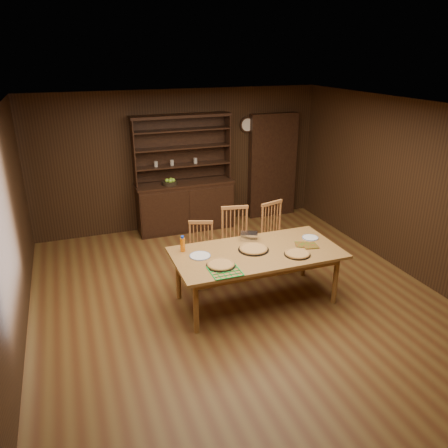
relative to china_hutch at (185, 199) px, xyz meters
name	(u,v)px	position (x,y,z in m)	size (l,w,h in m)	color
floor	(238,298)	(0.00, -2.75, -0.60)	(6.00, 6.00, 0.00)	brown
room_shell	(240,191)	(0.00, -2.75, 0.98)	(6.00, 6.00, 6.00)	silver
china_hutch	(185,199)	(0.00, 0.00, 0.00)	(1.84, 0.52, 2.17)	#321D10
doorway	(272,166)	(1.90, 0.15, 0.45)	(1.00, 0.18, 2.10)	#321D10
wall_clock	(247,125)	(1.35, 0.20, 1.30)	(0.30, 0.05, 0.30)	#321D10
dining_table	(257,256)	(0.21, -2.88, 0.09)	(2.23, 1.12, 0.75)	#A47639
chair_left	(201,251)	(-0.33, -2.07, -0.10)	(0.48, 0.47, 0.93)	#C28342
chair_center	(236,239)	(0.25, -2.01, -0.03)	(0.51, 0.49, 1.07)	#C28342
chair_right	(275,233)	(0.91, -2.01, -0.03)	(0.53, 0.52, 1.06)	#C28342
pizza_left	(221,265)	(-0.38, -3.10, 0.17)	(0.37, 0.37, 0.04)	black
pizza_right	(297,254)	(0.66, -3.15, 0.17)	(0.35, 0.35, 0.04)	black
pizza_center	(254,249)	(0.18, -2.82, 0.17)	(0.41, 0.41, 0.04)	black
cooling_rack	(225,271)	(-0.39, -3.26, 0.16)	(0.36, 0.36, 0.02)	green
plate_left	(200,256)	(-0.55, -2.76, 0.16)	(0.28, 0.28, 0.02)	white
plate_right	(310,238)	(1.10, -2.74, 0.16)	(0.23, 0.23, 0.02)	white
foil_dish	(249,236)	(0.27, -2.47, 0.20)	(0.24, 0.17, 0.10)	white
juice_bottle	(183,244)	(-0.71, -2.53, 0.26)	(0.06, 0.06, 0.22)	orange
pot_holder_a	(310,246)	(0.96, -2.97, 0.16)	(0.20, 0.20, 0.01)	#A41F12
pot_holder_b	(302,245)	(0.87, -2.90, 0.16)	(0.18, 0.18, 0.01)	#A41F12
fruit_bowl	(170,182)	(-0.29, -0.07, 0.39)	(0.28, 0.28, 0.12)	black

